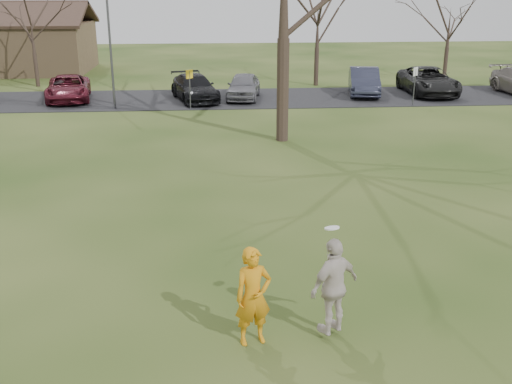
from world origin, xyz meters
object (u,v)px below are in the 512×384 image
Objects in this scene: catching_play at (334,286)px; car_6 at (428,81)px; car_2 at (68,88)px; car_5 at (364,81)px; player_defender at (253,296)px; car_3 at (195,88)px; car_4 at (244,86)px; lamp_post at (109,32)px.

car_6 is at bearing 66.79° from catching_play.
car_5 is (17.06, 0.47, 0.09)m from car_2.
player_defender is at bearing -177.86° from catching_play.
car_3 is 1.15× the size of car_4.
player_defender is 24.69m from car_3.
catching_play reaches higher than car_3.
player_defender is 27.05m from car_5.
car_2 is 1.02× the size of car_3.
player_defender reaches higher than car_3.
car_4 is 8.00m from lamp_post.
car_6 is at bearing 13.03° from car_4.
car_4 is at bearing -174.46° from car_6.
player_defender is 0.44× the size of car_4.
catching_play reaches higher than car_5.
player_defender is at bearing -97.83° from car_5.
car_2 is 27.05m from catching_play.
car_3 is 13.87m from car_6.
car_6 is (13.84, 0.92, 0.08)m from car_3.
car_2 is at bearing -172.34° from car_4.
lamp_post reaches higher than car_6.
car_4 is 0.75× the size of car_6.
catching_play is at bearing -12.56° from player_defender.
car_6 is 0.90× the size of lamp_post.
car_6 is (11.06, 0.69, 0.07)m from car_4.
lamp_post is at bearing 89.22° from player_defender.
car_2 is 5.04m from lamp_post.
car_4 is (2.78, 0.23, 0.01)m from car_3.
car_3 is at bearing 96.73° from catching_play.
car_3 is 10.02m from car_5.
car_3 is 5.66m from lamp_post.
catching_play is (-10.94, -25.51, 0.23)m from car_6.
car_3 is 0.78× the size of lamp_post.
player_defender is 28.42m from car_6.
car_3 is 2.79m from car_4.
car_3 is at bearing 78.60° from player_defender.
car_3 is 2.32× the size of catching_play.
car_5 is at bearing 74.57° from catching_play.
car_2 is 0.88× the size of car_6.
car_2 is 17.07m from car_5.
car_5 is 14.82m from lamp_post.
lamp_post is (-18.03, -2.93, 3.14)m from car_6.
car_6 is at bearing 9.17° from car_5.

